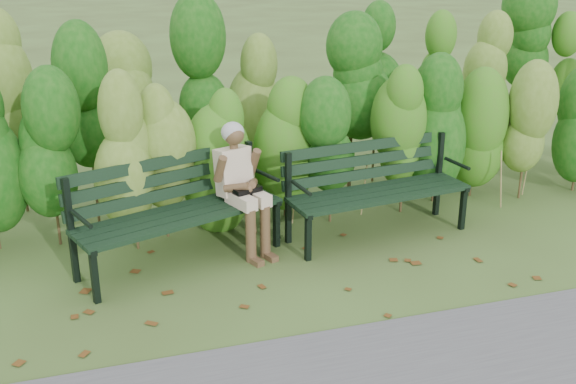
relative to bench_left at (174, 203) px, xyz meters
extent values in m
plane|color=#3A471F|center=(1.03, -0.76, -0.60)|extent=(80.00, 80.00, 0.00)
cylinder|color=#47381E|center=(-1.11, 0.54, -0.20)|extent=(0.03, 0.03, 0.80)
ellipsoid|color=#42701F|center=(-1.11, 0.54, 0.44)|extent=(0.64, 0.64, 1.44)
cylinder|color=#47381E|center=(-0.49, 0.54, -0.20)|extent=(0.03, 0.03, 0.80)
ellipsoid|color=#42701F|center=(-0.49, 0.54, 0.44)|extent=(0.64, 0.64, 1.44)
cylinder|color=#47381E|center=(0.12, 0.54, -0.20)|extent=(0.03, 0.03, 0.80)
ellipsoid|color=#42701F|center=(0.12, 0.54, 0.44)|extent=(0.64, 0.64, 1.44)
cylinder|color=#47381E|center=(0.73, 0.54, -0.20)|extent=(0.03, 0.03, 0.80)
ellipsoid|color=#42701F|center=(0.73, 0.54, 0.44)|extent=(0.64, 0.64, 1.44)
cylinder|color=#47381E|center=(1.34, 0.54, -0.20)|extent=(0.03, 0.03, 0.80)
ellipsoid|color=#42701F|center=(1.34, 0.54, 0.44)|extent=(0.64, 0.64, 1.44)
cylinder|color=#47381E|center=(1.95, 0.54, -0.20)|extent=(0.03, 0.03, 0.80)
ellipsoid|color=#42701F|center=(1.95, 0.54, 0.44)|extent=(0.64, 0.64, 1.44)
cylinder|color=#47381E|center=(2.56, 0.54, -0.20)|extent=(0.03, 0.03, 0.80)
ellipsoid|color=#42701F|center=(2.56, 0.54, 0.44)|extent=(0.64, 0.64, 1.44)
cylinder|color=#47381E|center=(3.18, 0.54, -0.20)|extent=(0.03, 0.03, 0.80)
ellipsoid|color=#42701F|center=(3.18, 0.54, 0.44)|extent=(0.64, 0.64, 1.44)
cylinder|color=#47381E|center=(3.79, 0.54, -0.20)|extent=(0.03, 0.03, 0.80)
ellipsoid|color=#42701F|center=(3.79, 0.54, 0.44)|extent=(0.64, 0.64, 1.44)
cylinder|color=#47381E|center=(4.40, 0.54, -0.20)|extent=(0.03, 0.03, 0.80)
ellipsoid|color=#42701F|center=(4.40, 0.54, 0.44)|extent=(0.64, 0.64, 1.44)
cylinder|color=#47381E|center=(5.01, 0.54, -0.20)|extent=(0.03, 0.03, 0.80)
ellipsoid|color=#42701F|center=(5.01, 0.54, 0.44)|extent=(0.64, 0.64, 1.44)
cylinder|color=#47381E|center=(-1.65, 1.54, -0.05)|extent=(0.04, 0.04, 1.10)
cylinder|color=#47381E|center=(-0.89, 1.54, -0.05)|extent=(0.04, 0.04, 1.10)
ellipsoid|color=#0D4B0D|center=(-0.89, 1.54, 0.83)|extent=(0.70, 0.70, 1.98)
cylinder|color=#47381E|center=(-0.12, 1.54, -0.05)|extent=(0.04, 0.04, 1.10)
ellipsoid|color=#0D4B0D|center=(-0.12, 1.54, 0.83)|extent=(0.70, 0.70, 1.98)
cylinder|color=#47381E|center=(0.65, 1.54, -0.05)|extent=(0.04, 0.04, 1.10)
ellipsoid|color=#0D4B0D|center=(0.65, 1.54, 0.83)|extent=(0.70, 0.70, 1.98)
cylinder|color=#47381E|center=(1.42, 1.54, -0.05)|extent=(0.04, 0.04, 1.10)
ellipsoid|color=#0D4B0D|center=(1.42, 1.54, 0.83)|extent=(0.70, 0.70, 1.98)
cylinder|color=#47381E|center=(2.19, 1.54, -0.05)|extent=(0.04, 0.04, 1.10)
ellipsoid|color=#0D4B0D|center=(2.19, 1.54, 0.83)|extent=(0.70, 0.70, 1.98)
cylinder|color=#47381E|center=(2.95, 1.54, -0.05)|extent=(0.04, 0.04, 1.10)
ellipsoid|color=#0D4B0D|center=(2.95, 1.54, 0.83)|extent=(0.70, 0.70, 1.98)
cylinder|color=#47381E|center=(3.72, 1.54, -0.05)|extent=(0.04, 0.04, 1.10)
ellipsoid|color=#0D4B0D|center=(3.72, 1.54, 0.83)|extent=(0.70, 0.70, 1.98)
cylinder|color=#47381E|center=(4.49, 1.54, -0.05)|extent=(0.04, 0.04, 1.10)
ellipsoid|color=#0D4B0D|center=(4.49, 1.54, 0.83)|extent=(0.70, 0.70, 1.98)
cylinder|color=#47381E|center=(5.26, 1.54, -0.05)|extent=(0.04, 0.04, 1.10)
ellipsoid|color=#0D4B0D|center=(5.26, 1.54, 0.83)|extent=(0.70, 0.70, 1.98)
cube|color=#583513|center=(-0.24, -0.11, -0.60)|extent=(0.09, 0.11, 0.01)
cube|color=#583513|center=(2.10, -1.09, -0.60)|extent=(0.11, 0.11, 0.01)
cube|color=#583513|center=(-0.70, -1.50, -0.60)|extent=(0.11, 0.11, 0.01)
cube|color=#583513|center=(3.22, -0.75, -0.60)|extent=(0.08, 0.10, 0.01)
cube|color=#583513|center=(-1.12, -1.41, -0.60)|extent=(0.11, 0.11, 0.01)
cube|color=#583513|center=(2.16, -0.97, -0.60)|extent=(0.10, 0.08, 0.01)
cube|color=#583513|center=(0.10, -0.14, -0.60)|extent=(0.10, 0.08, 0.01)
cube|color=#583513|center=(-1.34, -0.97, -0.60)|extent=(0.07, 0.09, 0.01)
cube|color=#583513|center=(1.53, -1.27, -0.60)|extent=(0.11, 0.11, 0.01)
cube|color=#583513|center=(2.91, -0.61, -0.60)|extent=(0.10, 0.11, 0.01)
cube|color=#583513|center=(-0.98, -1.55, -0.60)|extent=(0.09, 0.07, 0.01)
cube|color=#583513|center=(3.11, -1.69, -0.60)|extent=(0.08, 0.10, 0.01)
cube|color=#583513|center=(2.76, -0.38, -0.60)|extent=(0.11, 0.10, 0.01)
cube|color=#583513|center=(0.93, -1.52, -0.60)|extent=(0.10, 0.11, 0.01)
cube|color=#583513|center=(1.30, -0.46, -0.60)|extent=(0.11, 0.10, 0.01)
cube|color=#583513|center=(3.43, 0.12, -0.60)|extent=(0.07, 0.09, 0.01)
cube|color=#583513|center=(3.41, -0.54, -0.60)|extent=(0.11, 0.11, 0.01)
cube|color=#583513|center=(-0.40, -1.19, -0.60)|extent=(0.10, 0.08, 0.01)
cube|color=#583513|center=(0.12, -0.54, -0.60)|extent=(0.10, 0.08, 0.01)
cube|color=black|center=(0.12, -0.32, -0.09)|extent=(1.96, 0.81, 0.05)
cube|color=black|center=(0.07, -0.18, -0.09)|extent=(1.96, 0.81, 0.05)
cube|color=black|center=(0.02, -0.05, -0.09)|extent=(1.96, 0.81, 0.05)
cube|color=black|center=(-0.03, 0.08, -0.09)|extent=(1.96, 0.81, 0.05)
cube|color=black|center=(-0.07, 0.18, 0.03)|extent=(1.94, 0.76, 0.12)
cube|color=black|center=(-0.07, 0.20, 0.19)|extent=(1.94, 0.76, 0.12)
cube|color=black|center=(-0.08, 0.21, 0.35)|extent=(1.94, 0.76, 0.12)
cube|color=black|center=(-0.80, -0.66, -0.35)|extent=(0.07, 0.07, 0.51)
cube|color=black|center=(-0.96, -0.20, -0.09)|extent=(0.07, 0.07, 1.02)
cube|color=black|center=(-0.87, -0.45, -0.11)|extent=(0.25, 0.55, 0.05)
cylinder|color=black|center=(-0.86, -0.50, 0.14)|extent=(0.18, 0.41, 0.04)
cube|color=black|center=(1.04, 0.00, -0.35)|extent=(0.07, 0.07, 0.51)
cube|color=black|center=(0.87, 0.46, -0.09)|extent=(0.07, 0.07, 1.02)
cube|color=black|center=(0.96, 0.22, -0.11)|extent=(0.25, 0.55, 0.05)
cylinder|color=black|center=(0.98, 0.16, 0.14)|extent=(0.18, 0.41, 0.04)
cube|color=black|center=(2.18, -0.27, -0.11)|extent=(1.97, 0.37, 0.04)
cube|color=black|center=(2.16, -0.14, -0.11)|extent=(1.97, 0.37, 0.04)
cube|color=black|center=(2.14, 0.00, -0.11)|extent=(1.97, 0.37, 0.04)
cube|color=black|center=(2.12, 0.14, -0.11)|extent=(1.97, 0.37, 0.04)
cube|color=black|center=(2.11, 0.24, 0.01)|extent=(1.97, 0.32, 0.12)
cube|color=black|center=(2.11, 0.25, 0.17)|extent=(1.97, 0.32, 0.12)
cube|color=black|center=(2.11, 0.27, 0.32)|extent=(1.97, 0.32, 0.12)
cube|color=black|center=(1.24, -0.41, -0.35)|extent=(0.06, 0.06, 0.49)
cube|color=black|center=(1.18, 0.06, -0.11)|extent=(0.06, 0.06, 0.99)
cube|color=black|center=(1.22, -0.19, -0.13)|extent=(0.12, 0.55, 0.04)
cylinder|color=black|center=(1.22, -0.24, 0.11)|extent=(0.09, 0.41, 0.04)
cube|color=black|center=(3.11, -0.16, -0.35)|extent=(0.06, 0.06, 0.49)
cube|color=black|center=(3.05, 0.30, -0.11)|extent=(0.06, 0.06, 0.99)
cube|color=black|center=(3.09, 0.05, -0.13)|extent=(0.12, 0.55, 0.04)
cylinder|color=black|center=(3.09, 0.00, 0.11)|extent=(0.09, 0.41, 0.04)
cube|color=beige|center=(0.64, -0.11, -0.01)|extent=(0.26, 0.42, 0.12)
cube|color=beige|center=(0.81, -0.05, -0.01)|extent=(0.26, 0.42, 0.12)
cylinder|color=brown|center=(0.70, -0.26, -0.33)|extent=(0.13, 0.13, 0.55)
cylinder|color=brown|center=(0.86, -0.20, -0.33)|extent=(0.13, 0.13, 0.55)
cube|color=brown|center=(0.73, -0.34, -0.57)|extent=(0.15, 0.21, 0.06)
cube|color=brown|center=(0.89, -0.28, -0.57)|extent=(0.15, 0.21, 0.06)
cube|color=beige|center=(0.64, 0.16, 0.21)|extent=(0.40, 0.34, 0.49)
cylinder|color=brown|center=(0.64, 0.14, 0.47)|extent=(0.09, 0.09, 0.10)
sphere|color=brown|center=(0.65, 0.13, 0.59)|extent=(0.20, 0.20, 0.20)
ellipsoid|color=gray|center=(0.64, 0.16, 0.62)|extent=(0.23, 0.22, 0.21)
cylinder|color=brown|center=(0.47, 0.02, 0.29)|extent=(0.15, 0.22, 0.30)
cylinder|color=brown|center=(0.85, 0.16, 0.29)|extent=(0.15, 0.22, 0.30)
cylinder|color=brown|center=(0.61, -0.06, 0.12)|extent=(0.26, 0.20, 0.13)
cylinder|color=brown|center=(0.80, 0.00, 0.12)|extent=(0.15, 0.27, 0.13)
sphere|color=brown|center=(0.73, -0.08, 0.10)|extent=(0.10, 0.10, 0.10)
cube|color=black|center=(0.72, -0.07, 0.03)|extent=(0.31, 0.20, 0.15)
camera|label=1|loc=(-0.72, -6.14, 2.37)|focal=42.00mm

